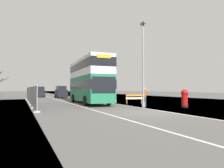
% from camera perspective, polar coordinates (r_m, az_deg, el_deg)
% --- Properties ---
extents(ground, '(140.00, 280.00, 0.10)m').
position_cam_1_polar(ground, '(14.58, 12.40, -8.28)').
color(ground, '#565451').
extents(double_decker_bus, '(3.24, 10.97, 5.08)m').
position_cam_1_polar(double_decker_bus, '(23.22, -6.79, 1.06)').
color(double_decker_bus, '#1E6B47').
rests_on(double_decker_bus, ground).
extents(lamppost_foreground, '(0.29, 0.70, 7.86)m').
position_cam_1_polar(lamppost_foreground, '(18.26, 9.07, 4.88)').
color(lamppost_foreground, gray).
rests_on(lamppost_foreground, ground).
extents(red_pillar_postbox, '(0.61, 0.61, 1.65)m').
position_cam_1_polar(red_pillar_postbox, '(19.05, 20.38, -3.73)').
color(red_pillar_postbox, black).
rests_on(red_pillar_postbox, ground).
extents(roadworks_barrier, '(1.96, 0.78, 1.06)m').
position_cam_1_polar(roadworks_barrier, '(22.22, 6.47, -4.06)').
color(roadworks_barrier, orange).
rests_on(roadworks_barrier, ground).
extents(construction_site_fence, '(0.44, 20.60, 1.98)m').
position_cam_1_polar(construction_site_fence, '(25.20, -22.74, -3.02)').
color(construction_site_fence, '#A8AAAD').
rests_on(construction_site_fence, ground).
extents(car_oncoming_near, '(1.92, 3.96, 2.23)m').
position_cam_1_polar(car_oncoming_near, '(37.48, -14.62, -2.38)').
color(car_oncoming_near, black).
rests_on(car_oncoming_near, ground).
extents(car_receding_mid, '(1.93, 3.83, 2.16)m').
position_cam_1_polar(car_receding_mid, '(43.04, -20.28, -2.23)').
color(car_receding_mid, black).
rests_on(car_receding_mid, ground).
extents(pedestrian_at_kerb, '(0.34, 0.34, 1.81)m').
position_cam_1_polar(pedestrian_at_kerb, '(18.67, 9.49, -3.82)').
color(pedestrian_at_kerb, '#2D3342').
rests_on(pedestrian_at_kerb, ground).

